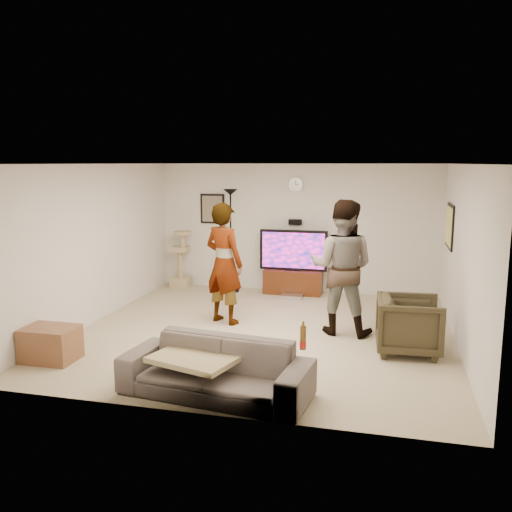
% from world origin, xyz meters
% --- Properties ---
extents(floor, '(5.50, 5.50, 0.02)m').
position_xyz_m(floor, '(0.00, 0.00, -0.01)').
color(floor, tan).
rests_on(floor, ground).
extents(ceiling, '(5.50, 5.50, 0.02)m').
position_xyz_m(ceiling, '(0.00, 0.00, 2.51)').
color(ceiling, white).
rests_on(ceiling, wall_back).
extents(wall_back, '(5.50, 0.04, 2.50)m').
position_xyz_m(wall_back, '(0.00, 2.75, 1.25)').
color(wall_back, white).
rests_on(wall_back, floor).
extents(wall_front, '(5.50, 0.04, 2.50)m').
position_xyz_m(wall_front, '(0.00, -2.75, 1.25)').
color(wall_front, white).
rests_on(wall_front, floor).
extents(wall_left, '(0.04, 5.50, 2.50)m').
position_xyz_m(wall_left, '(-2.75, 0.00, 1.25)').
color(wall_left, white).
rests_on(wall_left, floor).
extents(wall_right, '(0.04, 5.50, 2.50)m').
position_xyz_m(wall_right, '(2.75, 0.00, 1.25)').
color(wall_right, white).
rests_on(wall_right, floor).
extents(wall_clock, '(0.26, 0.04, 0.26)m').
position_xyz_m(wall_clock, '(0.00, 2.72, 2.10)').
color(wall_clock, silver).
rests_on(wall_clock, wall_back).
extents(wall_speaker, '(0.25, 0.10, 0.10)m').
position_xyz_m(wall_speaker, '(0.00, 2.69, 1.38)').
color(wall_speaker, black).
rests_on(wall_speaker, wall_back).
extents(picture_back, '(0.42, 0.03, 0.52)m').
position_xyz_m(picture_back, '(-1.70, 2.73, 1.60)').
color(picture_back, '#756B59').
rests_on(picture_back, wall_back).
extents(picture_right, '(0.03, 0.78, 0.62)m').
position_xyz_m(picture_right, '(2.73, 1.60, 1.50)').
color(picture_right, '#FCEE65').
rests_on(picture_right, wall_right).
extents(tv_stand, '(1.12, 0.45, 0.47)m').
position_xyz_m(tv_stand, '(0.01, 2.50, 0.23)').
color(tv_stand, '#451F0D').
rests_on(tv_stand, floor).
extents(console_box, '(0.40, 0.30, 0.07)m').
position_xyz_m(console_box, '(0.05, 2.11, 0.04)').
color(console_box, silver).
rests_on(console_box, floor).
extents(tv, '(1.31, 0.08, 0.78)m').
position_xyz_m(tv, '(0.01, 2.50, 0.85)').
color(tv, black).
rests_on(tv, tv_stand).
extents(tv_screen, '(1.21, 0.01, 0.68)m').
position_xyz_m(tv_screen, '(0.01, 2.46, 0.85)').
color(tv_screen, '#FB1C9B').
rests_on(tv_screen, tv).
extents(floor_lamp, '(0.32, 0.32, 2.02)m').
position_xyz_m(floor_lamp, '(-1.22, 2.38, 1.01)').
color(floor_lamp, black).
rests_on(floor_lamp, floor).
extents(cat_tree, '(0.39, 0.39, 1.16)m').
position_xyz_m(cat_tree, '(-2.32, 2.50, 0.58)').
color(cat_tree, tan).
rests_on(cat_tree, floor).
extents(person_left, '(0.82, 0.70, 1.91)m').
position_xyz_m(person_left, '(-0.72, 0.35, 0.96)').
color(person_left, silver).
rests_on(person_left, floor).
extents(person_right, '(1.04, 0.85, 2.00)m').
position_xyz_m(person_right, '(1.12, 0.26, 1.00)').
color(person_right, '#365F9A').
rests_on(person_right, floor).
extents(sofa, '(2.15, 1.05, 0.61)m').
position_xyz_m(sofa, '(-0.01, -2.28, 0.30)').
color(sofa, '#564C47').
rests_on(sofa, floor).
extents(throw_blanket, '(1.06, 0.92, 0.06)m').
position_xyz_m(throw_blanket, '(-0.23, -2.28, 0.41)').
color(throw_blanket, tan).
rests_on(throw_blanket, sofa).
extents(beer_bottle, '(0.06, 0.06, 0.25)m').
position_xyz_m(beer_bottle, '(0.95, -2.28, 0.73)').
color(beer_bottle, brown).
rests_on(beer_bottle, sofa).
extents(armchair, '(0.88, 0.86, 0.76)m').
position_xyz_m(armchair, '(2.08, -0.39, 0.38)').
color(armchair, '#342D1D').
rests_on(armchair, floor).
extents(side_table, '(0.67, 0.50, 0.44)m').
position_xyz_m(side_table, '(-2.40, -1.79, 0.22)').
color(side_table, brown).
rests_on(side_table, floor).
extents(toy_ball, '(0.09, 0.09, 0.09)m').
position_xyz_m(toy_ball, '(-1.27, -0.48, 0.05)').
color(toy_ball, '#008969').
rests_on(toy_ball, floor).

